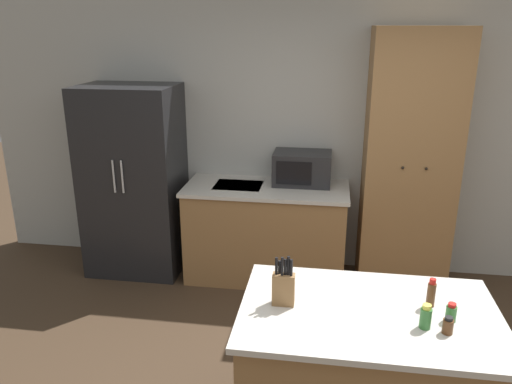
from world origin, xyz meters
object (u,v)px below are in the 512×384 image
(refrigerator, at_px, (134,181))
(spice_bottle_amber_oil, at_px, (431,293))
(microwave, at_px, (302,168))
(spice_bottle_green_herb, at_px, (448,326))
(pantry_cabinet, at_px, (409,164))
(knife_block, at_px, (283,287))
(spice_bottle_tall_dark, at_px, (426,317))
(spice_bottle_short_red, at_px, (451,313))

(refrigerator, height_order, spice_bottle_amber_oil, refrigerator)
(microwave, height_order, spice_bottle_amber_oil, microwave)
(spice_bottle_amber_oil, xyz_separation_m, spice_bottle_green_herb, (0.04, -0.25, -0.03))
(pantry_cabinet, xyz_separation_m, knife_block, (-0.92, -2.02, -0.18))
(pantry_cabinet, relative_size, spice_bottle_tall_dark, 17.51)
(pantry_cabinet, height_order, spice_bottle_short_red, pantry_cabinet)
(microwave, relative_size, knife_block, 1.83)
(knife_block, bearing_deg, spice_bottle_short_red, -2.09)
(knife_block, bearing_deg, spice_bottle_tall_dark, -8.86)
(knife_block, xyz_separation_m, spice_bottle_green_herb, (0.84, -0.15, -0.06))
(knife_block, bearing_deg, spice_bottle_amber_oil, 7.54)
(pantry_cabinet, xyz_separation_m, spice_bottle_short_red, (-0.04, -2.05, -0.24))
(spice_bottle_tall_dark, xyz_separation_m, spice_bottle_short_red, (0.14, 0.08, -0.01))
(pantry_cabinet, bearing_deg, microwave, 174.94)
(spice_bottle_tall_dark, relative_size, spice_bottle_green_herb, 1.45)
(refrigerator, distance_m, pantry_cabinet, 2.57)
(refrigerator, distance_m, spice_bottle_amber_oil, 3.07)
(spice_bottle_short_red, bearing_deg, spice_bottle_amber_oil, 119.65)
(refrigerator, height_order, spice_bottle_short_red, refrigerator)
(microwave, bearing_deg, spice_bottle_short_red, -66.89)
(spice_bottle_short_red, relative_size, spice_bottle_green_herb, 1.14)
(refrigerator, relative_size, pantry_cabinet, 0.78)
(microwave, height_order, spice_bottle_green_herb, microwave)
(knife_block, xyz_separation_m, spice_bottle_tall_dark, (0.73, -0.11, -0.04))
(refrigerator, xyz_separation_m, spice_bottle_tall_dark, (2.38, -2.08, 0.03))
(knife_block, relative_size, spice_bottle_tall_dark, 2.19)
(microwave, distance_m, knife_block, 2.10)
(spice_bottle_short_red, bearing_deg, microwave, 113.11)
(microwave, distance_m, spice_bottle_tall_dark, 2.35)
(refrigerator, distance_m, knife_block, 2.56)
(spice_bottle_tall_dark, xyz_separation_m, spice_bottle_green_herb, (0.10, -0.03, -0.02))
(refrigerator, xyz_separation_m, microwave, (1.61, 0.13, 0.16))
(microwave, distance_m, spice_bottle_green_herb, 2.41)
(spice_bottle_amber_oil, distance_m, spice_bottle_green_herb, 0.26)
(pantry_cabinet, relative_size, spice_bottle_short_red, 22.37)
(refrigerator, bearing_deg, pantry_cabinet, 1.13)
(spice_bottle_short_red, distance_m, spice_bottle_green_herb, 0.12)
(refrigerator, xyz_separation_m, spice_bottle_green_herb, (2.48, -2.11, 0.01))
(spice_bottle_green_herb, bearing_deg, knife_block, 170.13)
(microwave, bearing_deg, spice_bottle_amber_oil, -67.37)
(knife_block, bearing_deg, microwave, 90.93)
(refrigerator, relative_size, spice_bottle_green_herb, 19.84)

